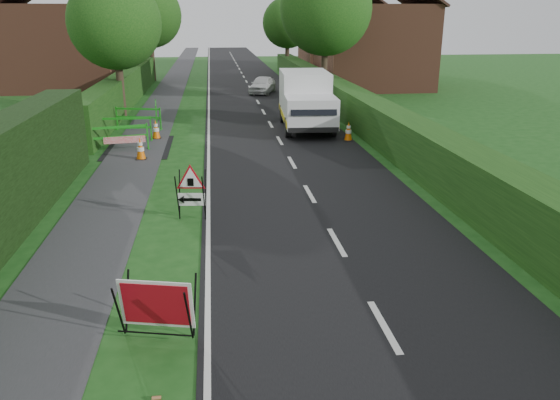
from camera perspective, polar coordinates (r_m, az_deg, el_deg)
ground at (r=11.07m, az=-5.71°, el=-7.13°), size 120.00×120.00×0.00m
road_surface at (r=45.30m, az=-3.74°, el=12.59°), size 6.00×90.00×0.02m
footpath at (r=45.31m, az=-10.86°, el=12.30°), size 2.00×90.00×0.02m
hedge_west_far at (r=32.69m, az=-15.73°, el=9.57°), size 1.00×24.00×1.80m
hedge_east at (r=27.23m, az=7.27°, el=8.39°), size 1.20×50.00×1.50m
house_west at (r=41.21m, az=-21.62°, el=14.80°), size 7.50×7.40×7.88m
house_east_a at (r=39.61m, az=9.67°, el=15.69°), size 7.50×7.40×7.88m
house_east_b at (r=53.40m, az=6.38°, el=16.55°), size 7.50×7.40×7.88m
tree_nw at (r=28.33m, az=-16.88°, el=17.30°), size 4.40×4.40×6.70m
tree_ne at (r=32.63m, az=4.80°, el=19.30°), size 5.20×5.20×7.79m
tree_fw at (r=44.20m, az=-13.51°, el=18.25°), size 4.80×4.80×7.24m
tree_fe at (r=48.41m, az=0.77°, el=18.02°), size 4.20×4.20×6.33m
red_rect_sign at (r=8.79m, az=-12.81°, el=-10.66°), size 1.27×0.94×0.98m
triangle_sign at (r=13.46m, az=-9.45°, el=1.25°), size 0.90×0.90×1.19m
works_van at (r=24.53m, az=2.73°, el=10.45°), size 2.42×5.47×2.44m
traffic_cone_0 at (r=22.30m, az=7.17°, el=7.15°), size 0.38×0.38×0.79m
traffic_cone_1 at (r=23.68m, az=5.53°, el=7.88°), size 0.38×0.38×0.79m
traffic_cone_2 at (r=25.93m, az=3.47°, el=8.87°), size 0.38×0.38×0.79m
traffic_cone_3 at (r=19.78m, az=-14.38°, el=5.23°), size 0.38×0.38×0.79m
traffic_cone_4 at (r=23.07m, az=-12.85°, el=7.21°), size 0.38×0.38×0.79m
ped_barrier_0 at (r=21.15m, az=-16.40°, el=6.56°), size 2.08×0.83×1.00m
ped_barrier_1 at (r=22.87m, az=-15.86°, el=7.48°), size 2.07×0.41×1.00m
ped_barrier_2 at (r=25.12m, az=-14.59°, el=8.54°), size 2.08×0.84×1.00m
ped_barrier_3 at (r=26.23m, az=-12.82°, el=9.09°), size 0.54×2.08×1.00m
redwhite_plank at (r=21.20m, az=-15.82°, el=4.89°), size 1.49×0.26×0.25m
hatchback_car at (r=36.25m, az=-1.85°, el=11.96°), size 2.22×3.47×1.10m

